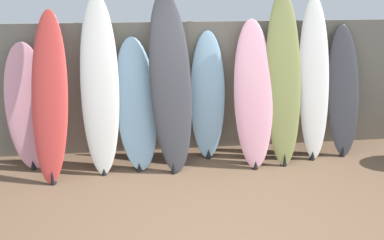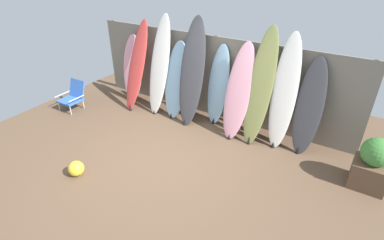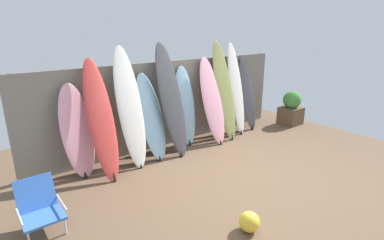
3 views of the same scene
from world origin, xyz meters
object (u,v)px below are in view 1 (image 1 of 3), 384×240
at_px(surfboard_charcoal_4, 171,84).
at_px(surfboard_pink_0, 28,108).
at_px(surfboard_white_2, 100,87).
at_px(surfboard_pink_6, 253,94).
at_px(surfboard_red_1, 50,97).
at_px(surfboard_olive_7, 283,81).
at_px(surfboard_skyblue_3, 137,105).
at_px(surfboard_skyblue_5, 208,97).
at_px(surfboard_white_8, 314,80).
at_px(surfboard_charcoal_9, 343,92).

bearing_deg(surfboard_charcoal_4, surfboard_pink_0, 174.83).
xyz_separation_m(surfboard_white_2, surfboard_pink_6, (1.94, -0.05, -0.15)).
bearing_deg(surfboard_red_1, surfboard_olive_7, 1.93).
height_order(surfboard_skyblue_3, surfboard_skyblue_5, surfboard_skyblue_5).
bearing_deg(surfboard_skyblue_5, surfboard_white_2, -172.38).
height_order(surfboard_pink_0, surfboard_red_1, surfboard_red_1).
distance_m(surfboard_skyblue_3, surfboard_white_8, 2.36).
relative_size(surfboard_charcoal_4, surfboard_skyblue_5, 1.30).
xyz_separation_m(surfboard_charcoal_4, surfboard_charcoal_9, (2.37, 0.14, -0.23)).
xyz_separation_m(surfboard_pink_0, surfboard_charcoal_4, (1.80, -0.16, 0.31)).
relative_size(surfboard_white_2, surfboard_olive_7, 0.99).
bearing_deg(surfboard_white_2, surfboard_skyblue_3, 1.53).
bearing_deg(surfboard_skyblue_5, surfboard_white_8, -5.23).
distance_m(surfboard_skyblue_3, surfboard_skyblue_5, 0.96).
relative_size(surfboard_red_1, surfboard_skyblue_3, 1.21).
distance_m(surfboard_skyblue_5, surfboard_pink_6, 0.61).
distance_m(surfboard_skyblue_3, surfboard_pink_6, 1.51).
xyz_separation_m(surfboard_charcoal_4, surfboard_white_8, (1.91, 0.10, -0.04)).
bearing_deg(surfboard_red_1, surfboard_pink_0, 146.92).
bearing_deg(surfboard_pink_0, surfboard_skyblue_5, 1.54).
bearing_deg(surfboard_charcoal_9, surfboard_pink_0, 179.74).
distance_m(surfboard_skyblue_5, surfboard_charcoal_9, 1.87).
bearing_deg(surfboard_white_8, surfboard_olive_7, -172.67).
relative_size(surfboard_pink_6, surfboard_olive_7, 0.85).
bearing_deg(surfboard_white_2, surfboard_pink_6, -1.47).
bearing_deg(surfboard_olive_7, surfboard_white_2, 179.97).
xyz_separation_m(surfboard_pink_0, surfboard_red_1, (0.34, -0.22, 0.20)).
height_order(surfboard_olive_7, surfboard_white_8, surfboard_olive_7).
relative_size(surfboard_white_2, surfboard_skyblue_5, 1.27).
bearing_deg(surfboard_pink_6, surfboard_white_2, 178.53).
xyz_separation_m(surfboard_white_2, surfboard_white_8, (2.78, 0.06, -0.02)).
xyz_separation_m(surfboard_charcoal_4, surfboard_pink_6, (1.07, -0.01, -0.18)).
distance_m(surfboard_pink_6, surfboard_white_8, 0.86).
bearing_deg(surfboard_charcoal_9, surfboard_pink_6, -173.30).
height_order(surfboard_skyblue_3, surfboard_charcoal_4, surfboard_charcoal_4).
height_order(surfboard_red_1, surfboard_charcoal_4, surfboard_charcoal_4).
relative_size(surfboard_olive_7, surfboard_white_8, 1.02).
xyz_separation_m(surfboard_white_8, surfboard_charcoal_9, (0.46, 0.05, -0.19)).
xyz_separation_m(surfboard_pink_0, surfboard_pink_6, (2.87, -0.17, 0.13)).
relative_size(surfboard_red_1, surfboard_olive_7, 0.91).
height_order(surfboard_pink_0, surfboard_white_2, surfboard_white_2).
xyz_separation_m(surfboard_skyblue_5, surfboard_olive_7, (0.96, -0.19, 0.24)).
distance_m(surfboard_pink_0, surfboard_white_8, 3.72).
bearing_deg(surfboard_pink_6, surfboard_skyblue_5, 157.35).
relative_size(surfboard_white_2, surfboard_white_8, 1.02).
bearing_deg(surfboard_red_1, surfboard_skyblue_3, 6.21).
xyz_separation_m(surfboard_red_1, surfboard_white_8, (3.37, 0.16, 0.07)).
xyz_separation_m(surfboard_red_1, surfboard_charcoal_9, (3.83, 0.20, -0.12)).
height_order(surfboard_skyblue_3, surfboard_olive_7, surfboard_olive_7).
distance_m(surfboard_charcoal_4, surfboard_charcoal_9, 2.39).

